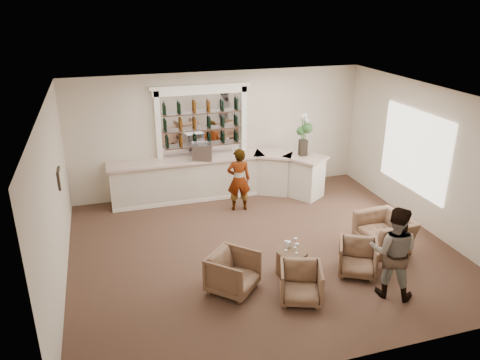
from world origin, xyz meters
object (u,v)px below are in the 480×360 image
Objects in this scene: sommelier at (239,180)px; armchair_far at (384,232)px; guest at (393,252)px; armchair_right at (358,258)px; cocktail_table at (292,261)px; espresso_machine at (202,152)px; armchair_center at (301,283)px; flower_vase at (304,132)px; bar_counter at (219,177)px; armchair_left at (233,273)px.

sommelier is 3.72m from armchair_far.
guest is 2.34× the size of armchair_right.
sommelier is 1.49× the size of armchair_far.
cocktail_table is 1.26× the size of espresso_machine.
armchair_center is (-1.62, 0.31, -0.53)m from guest.
cocktail_table is 1.29m from armchair_right.
armchair_far is 0.97× the size of flower_vase.
bar_counter reaches higher than armchair_left.
sommelier is 1.44× the size of flower_vase.
cocktail_table is 0.38× the size of sommelier.
bar_counter is 0.91m from espresso_machine.
armchair_left is at bearing -128.80° from flower_vase.
espresso_machine is (-3.19, 3.62, 1.00)m from armchair_far.
flower_vase is (0.33, 4.70, 0.91)m from guest.
cocktail_table is at bearing -168.98° from armchair_right.
flower_vase reaches higher than armchair_left.
flower_vase is at bearing 2.17° from espresso_machine.
cocktail_table is 0.55× the size of flower_vase.
armchair_right is at bearing -49.48° from armchair_left.
armchair_left is 0.73× the size of flower_vase.
cocktail_table is 0.75× the size of armchair_left.
armchair_right is (2.49, -0.16, -0.04)m from armchair_left.
armchair_center is 1.53× the size of espresso_machine.
armchair_far is 3.52m from flower_vase.
cocktail_table is at bearing -65.72° from espresso_machine.
guest is (1.85, -5.20, 0.30)m from bar_counter.
armchair_left is 1.68× the size of espresso_machine.
armchair_center is (1.08, -0.63, -0.03)m from armchair_left.
sommelier reaches higher than armchair_left.
bar_counter is 7.70× the size of armchair_right.
bar_counter is 2.54m from flower_vase.
cocktail_table is 0.83× the size of armchair_right.
guest is 2.32× the size of armchair_center.
bar_counter is 4.06m from cocktail_table.
armchair_center reaches higher than armchair_right.
armchair_far is at bearing 63.66° from armchair_right.
sommelier reaches higher than bar_counter.
armchair_left is 1.11× the size of armchair_right.
armchair_right is 0.68× the size of armchair_far.
guest reaches higher than sommelier.
flower_vase is at bearing 86.30° from armchair_center.
sommelier is 0.93× the size of guest.
armchair_left is (-0.85, -4.26, -0.20)m from bar_counter.
bar_counter is 5.53m from guest.
guest is at bearing -65.00° from armchair_left.
bar_counter is 0.99m from sommelier.
bar_counter is at bearing -148.16° from armchair_far.
armchair_far is at bearing -80.17° from flower_vase.
espresso_machine is at bearing 118.33° from armchair_center.
bar_counter is at bearing 95.94° from cocktail_table.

